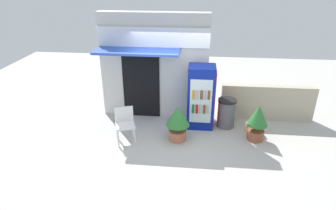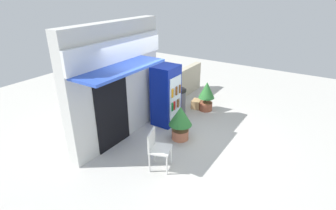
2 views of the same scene
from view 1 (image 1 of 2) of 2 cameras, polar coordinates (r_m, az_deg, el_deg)
The scene contains 9 objects.
ground at distance 7.61m, azimuth 0.99°, elevation -6.71°, with size 16.00×16.00×0.00m, color beige.
storefront_building at distance 8.32m, azimuth -2.85°, elevation 7.74°, with size 3.03×1.11×2.98m.
drink_cooler at distance 7.93m, azimuth 6.44°, elevation 1.55°, with size 0.73×0.67×1.73m.
plastic_chair at distance 7.40m, azimuth -8.40°, elevation -3.25°, with size 0.58×0.57×0.89m.
potted_plant_near_shop at distance 7.35m, azimuth 1.90°, elevation -2.97°, with size 0.60×0.60×0.93m.
potted_plant_curbside at distance 7.67m, azimuth 17.01°, elevation -2.85°, with size 0.51×0.51×0.96m.
trash_bin at distance 8.18m, azimuth 11.25°, elevation -1.53°, with size 0.49×0.49×0.82m.
stone_boundary_wall at distance 8.86m, azimuth 18.68°, elevation 0.44°, with size 2.61×0.22×1.03m, color #B7AD93.
cardboard_box at distance 8.15m, azimuth 16.17°, elevation -4.35°, with size 0.34×0.28×0.28m, color tan.
Camera 1 is at (0.54, -6.45, 4.00)m, focal length 31.34 mm.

